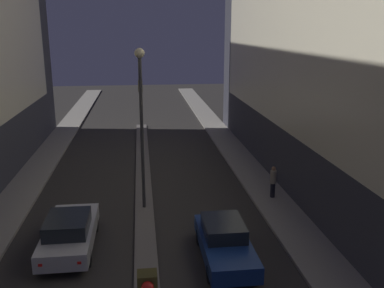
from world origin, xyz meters
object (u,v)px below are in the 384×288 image
object	(u,v)px
pedestrian_on_right_sidewalk	(273,181)
car_right_lane	(225,242)
street_lamp	(141,108)
traffic_light_mid	(141,97)
car_left_lane	(69,232)

from	to	relation	value
pedestrian_on_right_sidewalk	car_right_lane	bearing A→B (deg)	-122.98
street_lamp	pedestrian_on_right_sidewalk	size ratio (longest dim) A/B	4.62
traffic_light_mid	car_left_lane	distance (m)	17.23
street_lamp	car_right_lane	xyz separation A→B (m)	(3.01, -5.21, -4.31)
pedestrian_on_right_sidewalk	traffic_light_mid	bearing A→B (deg)	117.90
car_left_lane	car_right_lane	world-z (taller)	car_left_lane
street_lamp	car_right_lane	bearing A→B (deg)	-59.97
traffic_light_mid	car_right_lane	bearing A→B (deg)	-80.63
traffic_light_mid	car_left_lane	world-z (taller)	traffic_light_mid
traffic_light_mid	street_lamp	distance (m)	13.11
car_right_lane	pedestrian_on_right_sidewalk	size ratio (longest dim) A/B	2.70
car_right_lane	pedestrian_on_right_sidewalk	world-z (taller)	pedestrian_on_right_sidewalk
street_lamp	car_left_lane	distance (m)	6.42
traffic_light_mid	car_left_lane	bearing A→B (deg)	-100.20
car_left_lane	traffic_light_mid	bearing A→B (deg)	79.80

